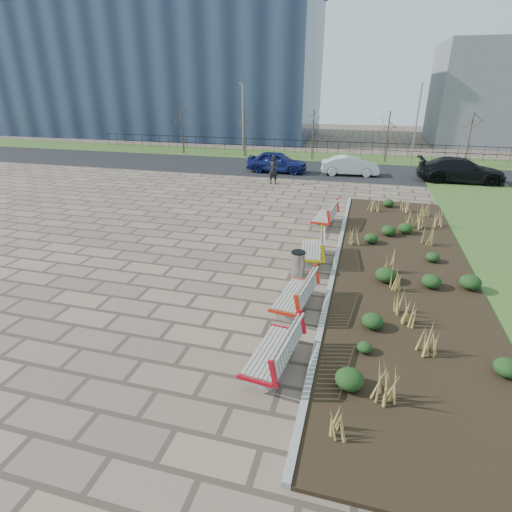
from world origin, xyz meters
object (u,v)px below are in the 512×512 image
(car_silver, at_px, (350,166))
(lamp_east, at_px, (416,125))
(bench_c, at_px, (311,248))
(bench_d, at_px, (324,215))
(lamp_west, at_px, (243,121))
(bench_b, at_px, (294,293))
(pedestrian, at_px, (273,170))
(bench_a, at_px, (272,349))
(litter_bin, at_px, (298,264))
(car_blue, at_px, (277,162))
(car_black, at_px, (461,170))

(car_silver, distance_m, lamp_east, 7.29)
(bench_c, distance_m, bench_d, 4.11)
(lamp_west, bearing_deg, bench_b, -69.76)
(bench_d, distance_m, pedestrian, 8.60)
(bench_c, relative_size, bench_d, 1.00)
(bench_a, height_order, pedestrian, pedestrian)
(litter_bin, distance_m, pedestrian, 13.58)
(bench_c, bearing_deg, pedestrian, 103.21)
(bench_b, relative_size, bench_c, 1.00)
(car_blue, height_order, car_silver, car_blue)
(bench_d, height_order, car_silver, car_silver)
(bench_d, xyz_separation_m, car_black, (7.61, 11.18, 0.30))
(bench_b, distance_m, car_black, 20.31)
(bench_c, relative_size, car_silver, 0.53)
(lamp_west, bearing_deg, car_silver, -28.81)
(bench_c, distance_m, pedestrian, 12.35)
(lamp_east, bearing_deg, bench_a, -100.44)
(litter_bin, bearing_deg, bench_b, -83.52)
(litter_bin, distance_m, lamp_west, 24.03)
(car_blue, bearing_deg, car_silver, -85.10)
(bench_b, bearing_deg, lamp_east, 84.96)
(litter_bin, distance_m, lamp_east, 22.99)
(litter_bin, xyz_separation_m, lamp_east, (5.25, 22.23, 2.61))
(bench_a, xyz_separation_m, lamp_east, (5.00, 27.13, 2.54))
(litter_bin, height_order, car_black, car_black)
(car_black, bearing_deg, bench_c, 152.18)
(bench_b, height_order, car_silver, car_silver)
(bench_b, bearing_deg, bench_c, 96.54)
(car_black, distance_m, lamp_east, 6.55)
(litter_bin, bearing_deg, car_blue, 104.97)
(lamp_east, bearing_deg, litter_bin, -103.28)
(bench_d, xyz_separation_m, lamp_west, (-9.00, 16.75, 2.54))
(litter_bin, xyz_separation_m, car_silver, (0.76, 17.00, 0.25))
(car_blue, distance_m, car_black, 12.31)
(bench_d, distance_m, car_blue, 12.11)
(bench_a, relative_size, car_black, 0.39)
(pedestrian, bearing_deg, litter_bin, -69.07)
(bench_a, distance_m, bench_c, 6.27)
(bench_a, distance_m, bench_d, 10.38)
(bench_d, relative_size, car_blue, 0.48)
(car_blue, relative_size, lamp_east, 0.73)
(car_silver, bearing_deg, lamp_east, -45.41)
(litter_bin, distance_m, car_black, 18.42)
(lamp_west, bearing_deg, car_blue, -52.43)
(bench_a, distance_m, car_black, 22.86)
(bench_b, height_order, lamp_east, lamp_east)
(bench_d, height_order, litter_bin, bench_d)
(pedestrian, bearing_deg, bench_b, -70.47)
(bench_a, xyz_separation_m, car_silver, (0.51, 21.90, 0.18))
(car_black, bearing_deg, bench_d, 144.40)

